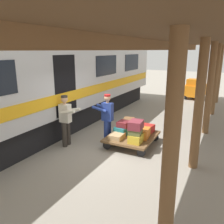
{
  "coord_description": "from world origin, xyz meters",
  "views": [
    {
      "loc": [
        -3.04,
        6.11,
        3.11
      ],
      "look_at": [
        0.27,
        -0.33,
        1.15
      ],
      "focal_mm": 36.94,
      "sensor_mm": 36.0,
      "label": 1
    }
  ],
  "objects": [
    {
      "name": "porter_by_door",
      "position": [
        1.58,
        0.4,
        0.93
      ],
      "size": [
        0.67,
        0.44,
        1.7
      ],
      "color": "#332D28",
      "rests_on": "ground_plane"
    },
    {
      "name": "luggage_cart",
      "position": [
        -0.33,
        -0.63,
        0.29
      ],
      "size": [
        1.46,
        1.74,
        0.34
      ],
      "color": "brown",
      "rests_on": "ground_plane"
    },
    {
      "name": "platform_canopy",
      "position": [
        -2.34,
        -0.0,
        3.26
      ],
      "size": [
        3.2,
        18.93,
        3.56
      ],
      "color": "brown",
      "rests_on": "ground_plane"
    },
    {
      "name": "suitcase_tan_vintage",
      "position": [
        -0.0,
        -0.15,
        0.42
      ],
      "size": [
        0.43,
        0.53,
        0.16
      ],
      "primitive_type": "cube",
      "rotation": [
        0.0,
        0.0,
        0.02
      ],
      "color": "tan",
      "rests_on": "luggage_cart"
    },
    {
      "name": "ground_plane",
      "position": [
        0.0,
        0.0,
        0.0
      ],
      "size": [
        60.0,
        60.0,
        0.0
      ],
      "primitive_type": "plane",
      "color": "gray"
    },
    {
      "name": "suitcase_slate_roller",
      "position": [
        -0.0,
        -1.11,
        0.47
      ],
      "size": [
        0.44,
        0.48,
        0.27
      ],
      "primitive_type": "cube",
      "rotation": [
        0.0,
        0.0,
        0.07
      ],
      "color": "#4C515B",
      "rests_on": "luggage_cart"
    },
    {
      "name": "suitcase_orange_carryall",
      "position": [
        -0.66,
        -0.63,
        0.49
      ],
      "size": [
        0.53,
        0.62,
        0.3
      ],
      "primitive_type": "cube",
      "rotation": [
        0.0,
        0.0,
        0.09
      ],
      "color": "#CC6B23",
      "rests_on": "luggage_cart"
    },
    {
      "name": "suitcase_maroon_trunk",
      "position": [
        -0.03,
        -0.62,
        0.7
      ],
      "size": [
        0.36,
        0.44,
        0.18
      ],
      "primitive_type": "cube",
      "rotation": [
        0.0,
        0.0,
        -0.02
      ],
      "color": "maroon",
      "rests_on": "suitcase_teal_softside"
    },
    {
      "name": "suitcase_yellow_case",
      "position": [
        -0.66,
        -0.15,
        0.47
      ],
      "size": [
        0.39,
        0.52,
        0.26
      ],
      "primitive_type": "cube",
      "rotation": [
        0.0,
        0.0,
        0.02
      ],
      "color": "gold",
      "rests_on": "luggage_cart"
    },
    {
      "name": "porter_in_overalls",
      "position": [
        0.49,
        -0.4,
        0.93
      ],
      "size": [
        0.68,
        0.45,
        1.7
      ],
      "color": "navy",
      "rests_on": "ground_plane"
    },
    {
      "name": "suitcase_burgundy_valise",
      "position": [
        -0.64,
        -0.16,
        0.9
      ],
      "size": [
        0.44,
        0.54,
        0.25
      ],
      "primitive_type": "cube",
      "rotation": [
        0.0,
        0.0,
        0.1
      ],
      "color": "maroon",
      "rests_on": "suitcase_olive_duffel"
    },
    {
      "name": "suitcase_teal_softside",
      "position": [
        -0.0,
        -0.63,
        0.48
      ],
      "size": [
        0.47,
        0.67,
        0.27
      ],
      "primitive_type": "cube",
      "rotation": [
        0.0,
        0.0,
        -0.11
      ],
      "color": "#1E666B",
      "rests_on": "luggage_cart"
    },
    {
      "name": "baggage_tug",
      "position": [
        -1.05,
        -9.65,
        0.63
      ],
      "size": [
        1.34,
        1.85,
        1.3
      ],
      "color": "orange",
      "rests_on": "ground_plane"
    },
    {
      "name": "suitcase_olive_duffel",
      "position": [
        -0.64,
        -0.13,
        0.68
      ],
      "size": [
        0.41,
        0.44,
        0.17
      ],
      "primitive_type": "cube",
      "rotation": [
        0.0,
        0.0,
        0.11
      ],
      "color": "brown",
      "rests_on": "suitcase_yellow_case"
    },
    {
      "name": "suitcase_brown_leather",
      "position": [
        0.0,
        -1.12,
        0.69
      ],
      "size": [
        0.46,
        0.5,
        0.16
      ],
      "primitive_type": "cube",
      "rotation": [
        0.0,
        0.0,
        0.22
      ],
      "color": "brown",
      "rests_on": "suitcase_slate_roller"
    },
    {
      "name": "train_car",
      "position": [
        3.34,
        0.0,
        2.06
      ],
      "size": [
        3.02,
        16.47,
        4.0
      ],
      "color": "#B7BABF",
      "rests_on": "ground_plane"
    },
    {
      "name": "suitcase_red_plastic",
      "position": [
        -0.66,
        -1.11,
        0.46
      ],
      "size": [
        0.46,
        0.65,
        0.25
      ],
      "primitive_type": "cube",
      "rotation": [
        0.0,
        0.0,
        -0.09
      ],
      "color": "#AD231E",
      "rests_on": "luggage_cart"
    }
  ]
}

